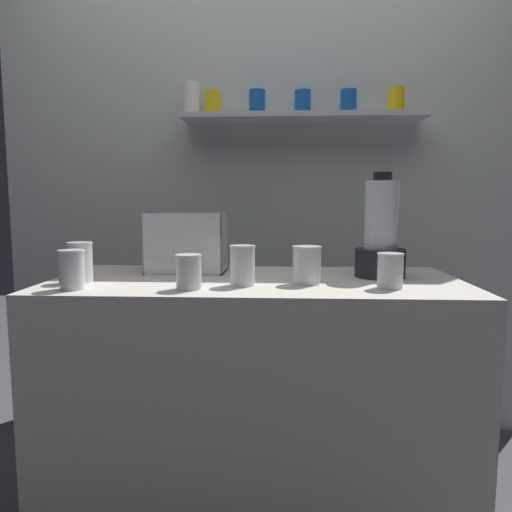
# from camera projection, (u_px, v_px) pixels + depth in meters

# --- Properties ---
(counter) EXTENTS (1.40, 0.64, 0.90)m
(counter) POSITION_uv_depth(u_px,v_px,m) (256.00, 404.00, 1.68)
(counter) COLOR beige
(counter) RESTS_ON ground_plane
(back_wall_unit) EXTENTS (2.60, 0.24, 2.50)m
(back_wall_unit) POSITION_uv_depth(u_px,v_px,m) (265.00, 182.00, 2.35)
(back_wall_unit) COLOR silver
(back_wall_unit) RESTS_ON ground_plane
(carrot_display_bin) EXTENTS (0.29, 0.21, 0.22)m
(carrot_display_bin) POSITION_uv_depth(u_px,v_px,m) (187.00, 251.00, 1.80)
(carrot_display_bin) COLOR white
(carrot_display_bin) RESTS_ON counter
(blender_pitcher) EXTENTS (0.18, 0.18, 0.37)m
(blender_pitcher) POSITION_uv_depth(u_px,v_px,m) (381.00, 238.00, 1.66)
(blender_pitcher) COLOR black
(blender_pitcher) RESTS_ON counter
(juice_cup_carrot_far_left) EXTENTS (0.08, 0.08, 0.13)m
(juice_cup_carrot_far_left) POSITION_uv_depth(u_px,v_px,m) (80.00, 265.00, 1.56)
(juice_cup_carrot_far_left) COLOR white
(juice_cup_carrot_far_left) RESTS_ON counter
(juice_cup_orange_left) EXTENTS (0.08, 0.08, 0.12)m
(juice_cup_orange_left) POSITION_uv_depth(u_px,v_px,m) (72.00, 272.00, 1.44)
(juice_cup_orange_left) COLOR white
(juice_cup_orange_left) RESTS_ON counter
(juice_cup_pomegranate_middle) EXTENTS (0.08, 0.08, 0.11)m
(juice_cup_pomegranate_middle) POSITION_uv_depth(u_px,v_px,m) (189.00, 274.00, 1.44)
(juice_cup_pomegranate_middle) COLOR white
(juice_cup_pomegranate_middle) RESTS_ON counter
(juice_cup_orange_right) EXTENTS (0.08, 0.08, 0.13)m
(juice_cup_orange_right) POSITION_uv_depth(u_px,v_px,m) (242.00, 268.00, 1.50)
(juice_cup_orange_right) COLOR white
(juice_cup_orange_right) RESTS_ON counter
(juice_cup_carrot_far_right) EXTENTS (0.09, 0.09, 0.12)m
(juice_cup_carrot_far_right) POSITION_uv_depth(u_px,v_px,m) (307.00, 266.00, 1.53)
(juice_cup_carrot_far_right) COLOR white
(juice_cup_carrot_far_right) RESTS_ON counter
(juice_cup_carrot_rightmost) EXTENTS (0.08, 0.08, 0.11)m
(juice_cup_carrot_rightmost) POSITION_uv_depth(u_px,v_px,m) (390.00, 273.00, 1.45)
(juice_cup_carrot_rightmost) COLOR white
(juice_cup_carrot_rightmost) RESTS_ON counter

